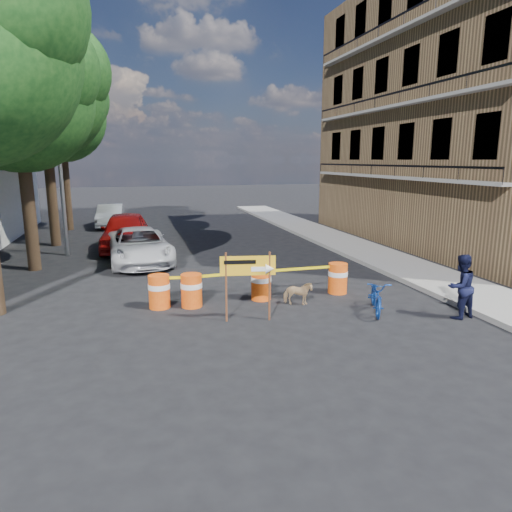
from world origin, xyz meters
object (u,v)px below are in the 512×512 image
barrel_far_left (159,291)px  bicycle (377,281)px  barrel_mid_right (261,283)px  sedan_silver (110,216)px  barrel_mid_left (191,290)px  sedan_red (125,231)px  detour_sign (255,271)px  dog (298,293)px  barrel_far_right (338,278)px  suv_white (139,246)px  pedestrian (461,286)px

barrel_far_left → bicycle: bicycle is taller
barrel_mid_right → sedan_silver: size_ratio=0.22×
barrel_mid_left → sedan_red: 9.08m
detour_sign → bicycle: (3.22, -0.20, -0.42)m
dog → sedan_red: bearing=46.5°
barrel_far_right → barrel_far_left: bearing=-179.6°
barrel_far_right → detour_sign: size_ratio=0.52×
barrel_mid_right → barrel_far_left: bearing=-179.9°
barrel_mid_right → sedan_red: sedan_red is taller
sedan_red → sedan_silver: 7.51m
barrel_far_left → detour_sign: (2.20, -1.63, 0.79)m
barrel_far_left → detour_sign: detour_sign is taller
barrel_mid_left → detour_sign: size_ratio=0.52×
sedan_red → barrel_mid_left: bearing=-74.7°
barrel_far_right → detour_sign: (-3.00, -1.67, 0.79)m
sedan_red → suv_white: bearing=-76.0°
detour_sign → pedestrian: 5.15m
detour_sign → sedan_silver: (-4.07, 17.86, -0.60)m
barrel_mid_right → pedestrian: (4.37, -2.77, 0.34)m
barrel_mid_left → detour_sign: bearing=-47.9°
bicycle → pedestrian: bearing=-4.4°
barrel_far_right → sedan_red: sedan_red is taller
barrel_mid_left → dog: 2.89m
pedestrian → bicycle: bicycle is taller
pedestrian → barrel_mid_right: bearing=-43.0°
dog → sedan_silver: bearing=38.7°
detour_sign → dog: detour_sign is taller
suv_white → sedan_silver: suv_white is taller
barrel_far_left → detour_sign: 2.86m
barrel_mid_right → dog: barrel_mid_right is taller
detour_sign → suv_white: (-2.61, 7.39, -0.59)m
pedestrian → sedan_silver: pedestrian is taller
dog → suv_white: size_ratio=0.16×
barrel_mid_left → suv_white: 6.02m
barrel_far_left → sedan_red: (-0.93, 8.77, 0.34)m
pedestrian → sedan_silver: (-9.07, 18.99, -0.15)m
pedestrian → sedan_red: size_ratio=0.34×
detour_sign → sedan_silver: 18.33m
barrel_far_left → sedan_silver: (-1.87, 16.23, 0.19)m
pedestrian → barrel_far_right: bearing=-65.2°
barrel_far_left → pedestrian: size_ratio=0.55×
pedestrian → dog: pedestrian is taller
pedestrian → suv_white: size_ratio=0.34×
pedestrian → sedan_silver: size_ratio=0.41×
dog → bicycle: bearing=-101.1°
barrel_far_right → bicycle: size_ratio=0.53×
barrel_mid_right → suv_white: bearing=119.3°
detour_sign → sedan_red: detour_sign is taller
barrel_far_right → detour_sign: detour_sign is taller
barrel_mid_left → dog: size_ratio=1.15×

